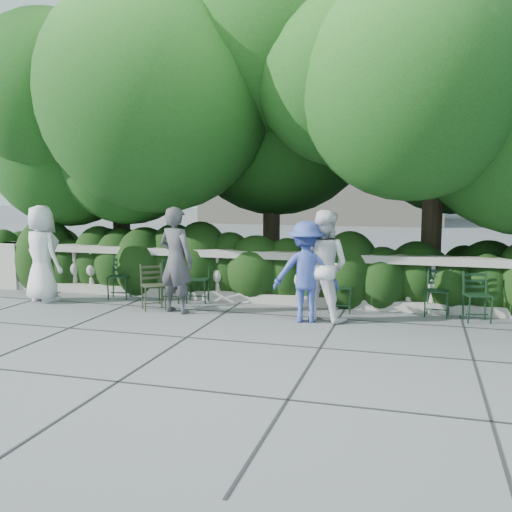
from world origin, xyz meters
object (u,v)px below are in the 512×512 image
(chair_a, at_px, (118,300))
(chair_c, at_px, (169,304))
(chair_weathered, at_px, (156,311))
(person_casual_man, at_px, (323,265))
(chair_d, at_px, (339,314))
(chair_e, at_px, (479,324))
(chair_b, at_px, (196,304))
(person_older_blue, at_px, (306,272))
(person_businessman, at_px, (42,254))
(person_woman_grey, at_px, (176,260))
(chair_f, at_px, (435,318))

(chair_a, relative_size, chair_c, 1.00)
(chair_weathered, bearing_deg, person_casual_man, -34.52)
(chair_d, distance_m, chair_e, 2.29)
(chair_b, bearing_deg, person_older_blue, -28.84)
(chair_d, bearing_deg, chair_e, -10.85)
(chair_b, relative_size, chair_d, 1.00)
(chair_a, distance_m, person_businessman, 1.69)
(chair_a, relative_size, person_woman_grey, 0.45)
(chair_a, xyz_separation_m, chair_f, (5.99, 0.13, 0.00))
(chair_a, xyz_separation_m, person_older_blue, (3.90, -0.71, 0.83))
(chair_c, xyz_separation_m, person_woman_grey, (0.43, -0.62, 0.94))
(person_older_blue, bearing_deg, chair_a, -22.29)
(chair_a, height_order, person_businessman, person_businessman)
(chair_a, bearing_deg, chair_weathered, -42.77)
(person_older_blue, bearing_deg, person_casual_man, -156.13)
(chair_a, height_order, chair_e, same)
(person_casual_man, bearing_deg, chair_weathered, 20.76)
(chair_b, bearing_deg, person_woman_grey, -102.29)
(person_casual_man, bearing_deg, chair_b, 3.59)
(chair_b, distance_m, person_casual_man, 2.78)
(chair_e, xyz_separation_m, person_businessman, (-7.98, -0.42, 0.93))
(chair_c, distance_m, person_woman_grey, 1.20)
(chair_weathered, xyz_separation_m, person_woman_grey, (0.41, 0.01, 0.94))
(person_older_blue, bearing_deg, chair_b, -31.55)
(chair_c, height_order, chair_d, same)
(chair_d, relative_size, chair_weathered, 1.00)
(chair_f, bearing_deg, person_woman_grey, -162.15)
(chair_d, distance_m, chair_weathered, 3.28)
(chair_a, xyz_separation_m, person_woman_grey, (1.58, -0.69, 0.94))
(person_businessman, xyz_separation_m, person_older_blue, (5.22, -0.21, -0.10))
(chair_e, distance_m, person_casual_man, 2.71)
(chair_f, bearing_deg, chair_b, -172.27)
(chair_d, xyz_separation_m, chair_weathered, (-3.21, -0.69, 0.00))
(chair_weathered, bearing_deg, person_businessman, 137.78)
(chair_f, relative_size, person_casual_man, 0.46)
(person_casual_man, bearing_deg, chair_c, 8.90)
(chair_weathered, bearing_deg, chair_f, -28.01)
(chair_c, bearing_deg, chair_b, 5.39)
(person_older_blue, bearing_deg, person_woman_grey, -12.59)
(chair_e, relative_size, person_casual_man, 0.46)
(chair_c, relative_size, chair_e, 1.00)
(chair_b, relative_size, chair_weathered, 1.00)
(chair_c, height_order, chair_weathered, same)
(chair_a, relative_size, chair_e, 1.00)
(chair_d, bearing_deg, person_casual_man, -120.99)
(chair_a, height_order, chair_c, same)
(chair_b, relative_size, chair_f, 1.00)
(chair_b, bearing_deg, person_casual_man, -23.20)
(chair_c, relative_size, chair_weathered, 1.00)
(person_woman_grey, relative_size, person_casual_man, 1.02)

